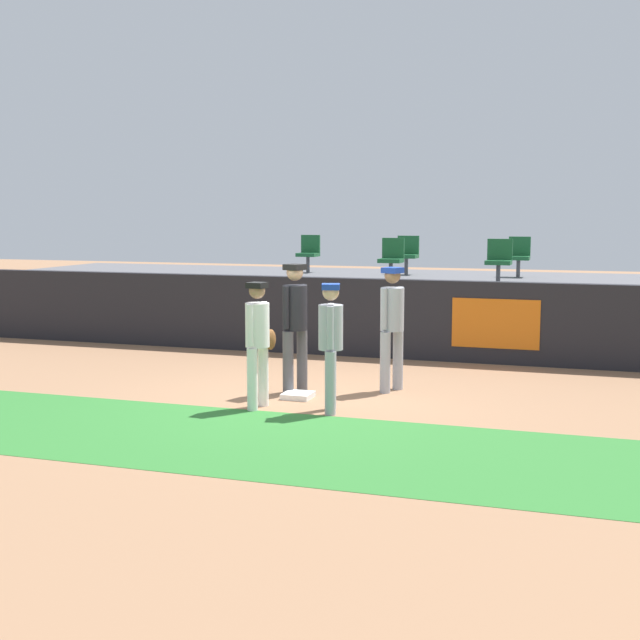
{
  "coord_description": "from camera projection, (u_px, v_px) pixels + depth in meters",
  "views": [
    {
      "loc": [
        3.87,
        -10.97,
        2.59
      ],
      "look_at": [
        -0.1,
        1.08,
        1.0
      ],
      "focal_mm": 47.4,
      "sensor_mm": 36.0,
      "label": 1
    }
  ],
  "objects": [
    {
      "name": "ground_plane",
      "position": [
        303.0,
        400.0,
        11.86
      ],
      "size": [
        60.0,
        60.0,
        0.0
      ],
      "primitive_type": "plane",
      "color": "#936B4C"
    },
    {
      "name": "grass_foreground_strip",
      "position": [
        239.0,
        439.0,
        9.78
      ],
      "size": [
        18.0,
        2.8,
        0.01
      ],
      "primitive_type": "cube",
      "color": "#2D722D",
      "rests_on": "ground_plane"
    },
    {
      "name": "first_base",
      "position": [
        298.0,
        395.0,
        11.97
      ],
      "size": [
        0.4,
        0.4,
        0.08
      ],
      "primitive_type": "cube",
      "color": "white",
      "rests_on": "ground_plane"
    },
    {
      "name": "player_fielder_home",
      "position": [
        258.0,
        336.0,
        11.25
      ],
      "size": [
        0.36,
        0.53,
        1.7
      ],
      "rotation": [
        0.0,
        0.0,
        -1.68
      ],
      "color": "white",
      "rests_on": "ground_plane"
    },
    {
      "name": "player_runner_visitor",
      "position": [
        331.0,
        338.0,
        11.01
      ],
      "size": [
        0.4,
        0.46,
        1.7
      ],
      "rotation": [
        0.0,
        0.0,
        -1.3
      ],
      "color": "#9EA3AD",
      "rests_on": "ground_plane"
    },
    {
      "name": "player_coach_visitor",
      "position": [
        392.0,
        320.0,
        12.33
      ],
      "size": [
        0.45,
        0.48,
        1.83
      ],
      "rotation": [
        0.0,
        0.0,
        -1.95
      ],
      "color": "#9EA3AD",
      "rests_on": "ground_plane"
    },
    {
      "name": "player_umpire",
      "position": [
        295.0,
        319.0,
        12.21
      ],
      "size": [
        0.45,
        0.51,
        1.88
      ],
      "rotation": [
        0.0,
        0.0,
        -1.87
      ],
      "color": "#4C4C51",
      "rests_on": "ground_plane"
    },
    {
      "name": "field_wall",
      "position": [
        373.0,
        318.0,
        15.37
      ],
      "size": [
        18.0,
        0.26,
        1.43
      ],
      "color": "black",
      "rests_on": "ground_plane"
    },
    {
      "name": "bleacher_platform",
      "position": [
        403.0,
        307.0,
        17.81
      ],
      "size": [
        18.0,
        4.8,
        1.29
      ],
      "primitive_type": "cube",
      "color": "#59595E",
      "rests_on": "ground_plane"
    },
    {
      "name": "seat_back_left",
      "position": [
        309.0,
        251.0,
        19.03
      ],
      "size": [
        0.44,
        0.44,
        0.84
      ],
      "color": "#4C4C51",
      "rests_on": "bleacher_platform"
    },
    {
      "name": "seat_back_center",
      "position": [
        407.0,
        253.0,
        18.32
      ],
      "size": [
        0.47,
        0.44,
        0.84
      ],
      "color": "#4C4C51",
      "rests_on": "bleacher_platform"
    },
    {
      "name": "seat_front_right",
      "position": [
        499.0,
        258.0,
        15.95
      ],
      "size": [
        0.47,
        0.44,
        0.84
      ],
      "color": "#4C4C51",
      "rests_on": "bleacher_platform"
    },
    {
      "name": "seat_back_right",
      "position": [
        519.0,
        254.0,
        17.59
      ],
      "size": [
        0.45,
        0.44,
        0.84
      ],
      "color": "#4C4C51",
      "rests_on": "bleacher_platform"
    },
    {
      "name": "seat_front_center",
      "position": [
        392.0,
        257.0,
        16.6
      ],
      "size": [
        0.44,
        0.44,
        0.84
      ],
      "color": "#4C4C51",
      "rests_on": "bleacher_platform"
    }
  ]
}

